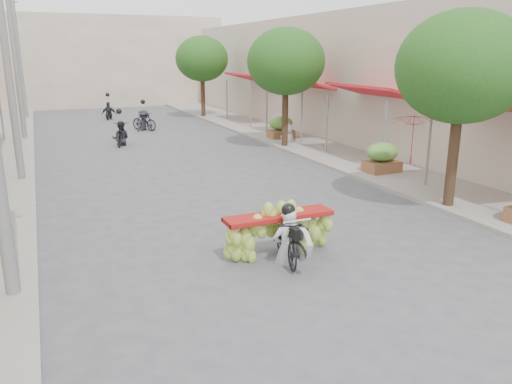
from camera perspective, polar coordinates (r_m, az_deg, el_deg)
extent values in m
plane|color=#515256|center=(8.60, 13.29, -13.64)|extent=(120.00, 120.00, 0.00)
cube|color=gray|center=(24.30, 5.60, 5.83)|extent=(4.00, 60.00, 0.12)
cylinder|color=slate|center=(26.92, -27.10, 7.78)|extent=(0.08, 0.08, 2.55)
cube|color=#BFB29F|center=(26.00, 16.81, 12.42)|extent=(8.00, 40.00, 6.00)
cube|color=red|center=(15.47, 26.65, 8.80)|extent=(1.77, 4.20, 0.53)
cylinder|color=slate|center=(16.38, 19.12, 4.65)|extent=(0.08, 0.08, 2.55)
cube|color=red|center=(19.86, 13.25, 11.16)|extent=(1.77, 4.20, 0.53)
cylinder|color=slate|center=(18.03, 14.43, 5.95)|extent=(0.08, 0.08, 2.55)
cylinder|color=slate|center=(21.12, 8.11, 7.62)|extent=(0.08, 0.08, 2.55)
cube|color=red|center=(24.93, 4.88, 12.32)|extent=(1.77, 4.20, 0.53)
cylinder|color=slate|center=(23.01, 5.24, 8.36)|extent=(0.08, 0.08, 2.55)
cylinder|color=slate|center=(26.38, 1.24, 9.33)|extent=(0.08, 0.08, 2.55)
cube|color=red|center=(30.34, -0.62, 12.94)|extent=(1.77, 4.20, 0.53)
cylinder|color=slate|center=(28.38, -0.65, 9.78)|extent=(0.08, 0.08, 2.55)
cylinder|color=slate|center=(31.90, -3.34, 10.39)|extent=(0.08, 0.08, 2.55)
cube|color=#C2AE99|center=(44.17, -17.98, 14.01)|extent=(20.00, 6.00, 7.00)
cylinder|color=slate|center=(17.94, -26.63, 13.54)|extent=(0.24, 0.24, 8.00)
cylinder|color=slate|center=(26.93, -25.85, 13.78)|extent=(0.24, 0.24, 8.00)
cylinder|color=slate|center=(35.93, -25.46, 13.90)|extent=(0.24, 0.24, 8.00)
cube|color=slate|center=(36.06, -26.08, 18.95)|extent=(0.60, 0.08, 0.08)
cylinder|color=#3A2719|center=(14.36, 21.63, 4.30)|extent=(0.28, 0.28, 3.20)
ellipsoid|color=#235418|center=(14.14, 22.54, 13.06)|extent=(3.40, 3.40, 2.90)
cylinder|color=#3A2719|center=(22.46, 3.34, 9.06)|extent=(0.28, 0.28, 3.20)
ellipsoid|color=#235418|center=(22.32, 3.43, 14.67)|extent=(3.40, 3.40, 2.90)
cylinder|color=#3A2719|center=(33.57, -6.09, 11.14)|extent=(0.28, 0.28, 3.20)
ellipsoid|color=#235418|center=(33.47, -6.20, 14.90)|extent=(3.40, 3.40, 2.90)
cube|color=brown|center=(18.06, 14.18, 3.05)|extent=(1.20, 0.80, 0.50)
ellipsoid|color=#589337|center=(17.95, 14.30, 4.86)|extent=(1.20, 0.88, 0.66)
cube|color=brown|center=(24.75, 2.86, 6.79)|extent=(1.20, 0.80, 0.50)
ellipsoid|color=#589337|center=(24.67, 2.88, 8.13)|extent=(1.20, 0.88, 0.66)
imported|color=black|center=(10.20, 3.45, -5.41)|extent=(0.81, 1.72, 0.98)
cylinder|color=silver|center=(9.62, 5.22, -5.94)|extent=(0.10, 0.66, 0.66)
cube|color=black|center=(9.64, 4.96, -4.74)|extent=(0.28, 0.22, 0.22)
cylinder|color=silver|center=(9.65, 4.71, -3.33)|extent=(0.60, 0.05, 0.05)
cube|color=maroon|center=(10.37, 2.61, -2.76)|extent=(2.33, 0.55, 0.10)
imported|color=silver|center=(9.94, 3.64, -1.86)|extent=(0.62, 0.46, 1.73)
sphere|color=black|center=(9.70, 3.81, 2.80)|extent=(0.28, 0.28, 0.28)
imported|color=red|center=(15.96, 17.74, 8.55)|extent=(2.15, 2.15, 1.57)
imported|color=white|center=(23.59, 3.60, 7.88)|extent=(0.94, 0.66, 1.75)
imported|color=black|center=(24.09, -15.21, 6.33)|extent=(1.14, 1.88, 0.99)
imported|color=#222229|center=(24.00, -15.32, 7.81)|extent=(0.90, 0.69, 1.65)
sphere|color=black|center=(23.95, -15.40, 8.89)|extent=(0.26, 0.26, 0.26)
imported|color=black|center=(28.52, -12.68, 7.90)|extent=(1.41, 1.73, 1.04)
imported|color=#222229|center=(28.45, -12.75, 9.11)|extent=(1.18, 1.05, 1.65)
sphere|color=black|center=(28.41, -12.81, 10.02)|extent=(0.26, 0.26, 0.26)
imported|color=black|center=(34.02, -16.45, 8.62)|extent=(0.92, 1.49, 0.78)
imported|color=#222229|center=(33.95, -16.55, 9.84)|extent=(1.09, 0.81, 1.65)
sphere|color=black|center=(33.91, -16.61, 10.61)|extent=(0.26, 0.26, 0.26)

